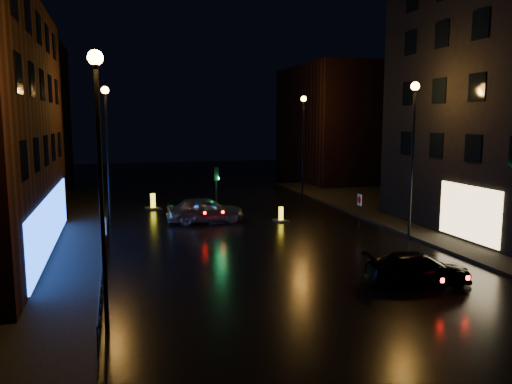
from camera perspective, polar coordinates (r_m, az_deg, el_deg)
ground at (r=19.75m, az=7.14°, el=-10.76°), size 120.00×120.00×0.00m
pavement_right at (r=33.62m, az=24.11°, el=-3.36°), size 12.00×44.00×0.15m
building_far_left at (r=52.89m, az=-25.45°, el=8.07°), size 8.00×16.00×14.00m
building_far_right at (r=54.02m, az=8.75°, el=7.68°), size 8.00×14.00×12.00m
street_lamp_lnear at (r=15.21m, az=-17.47°, el=4.69°), size 0.44×0.44×8.37m
street_lamp_lfar at (r=31.19m, az=-16.68°, el=6.33°), size 0.44×0.44×8.37m
street_lamp_rnear at (r=27.71m, az=17.51°, el=6.10°), size 0.44×0.44×8.37m
street_lamp_rfar at (r=42.02m, az=5.42°, el=7.02°), size 0.44×0.44×8.37m
traffic_signal at (r=32.32m, az=-4.53°, el=-2.33°), size 1.40×2.40×3.45m
guard_railing at (r=17.15m, az=-17.36°, el=-11.44°), size 0.05×6.04×1.00m
silver_hatchback at (r=31.54m, az=-5.82°, el=-2.03°), size 4.86×2.09×1.64m
dark_sedan at (r=20.90m, az=18.04°, el=-8.29°), size 4.38×2.27×1.22m
bollard_near at (r=31.89m, az=2.86°, el=-3.00°), size 0.87×1.17×0.94m
bollard_far at (r=37.03m, az=-11.68°, el=-1.53°), size 1.21×1.49×1.13m
road_sign_left at (r=22.54m, az=-16.83°, el=-4.15°), size 0.14×0.55×2.28m
road_sign_right at (r=30.23m, az=11.74°, el=-1.21°), size 0.07×0.50×2.06m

